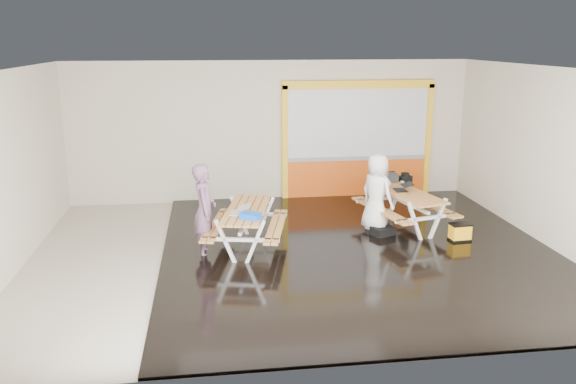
{
  "coord_description": "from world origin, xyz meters",
  "views": [
    {
      "loc": [
        -1.53,
        -10.38,
        4.03
      ],
      "look_at": [
        0.0,
        0.9,
        1.0
      ],
      "focal_mm": 36.29,
      "sensor_mm": 36.0,
      "label": 1
    }
  ],
  "objects": [
    {
      "name": "toolbox",
      "position": [
        2.44,
        2.03,
        0.95
      ],
      "size": [
        0.46,
        0.27,
        0.25
      ],
      "color": "black",
      "rests_on": "picnic_table_right"
    },
    {
      "name": "laptop_right",
      "position": [
        2.54,
        1.26,
        0.9
      ],
      "size": [
        0.39,
        0.35,
        0.16
      ],
      "color": "black",
      "rests_on": "picnic_table_right"
    },
    {
      "name": "person_right",
      "position": [
        1.89,
        1.02,
        0.89
      ],
      "size": [
        0.86,
        0.96,
        1.64
      ],
      "primitive_type": "imported",
      "rotation": [
        0.0,
        0.0,
        2.11
      ],
      "color": "white",
      "rests_on": "deck"
    },
    {
      "name": "person_left",
      "position": [
        -1.68,
        0.23,
        0.88
      ],
      "size": [
        0.45,
        0.67,
        1.8
      ],
      "primitive_type": "imported",
      "rotation": [
        0.0,
        0.0,
        1.55
      ],
      "color": "#77536E",
      "rests_on": "deck"
    },
    {
      "name": "picnic_table_left",
      "position": [
        -0.88,
        0.37,
        0.64
      ],
      "size": [
        1.83,
        2.35,
        0.84
      ],
      "color": "#B67C41",
      "rests_on": "deck"
    },
    {
      "name": "dark_case",
      "position": [
        1.97,
        0.74,
        0.13
      ],
      "size": [
        0.54,
        0.49,
        0.17
      ],
      "primitive_type": "cube",
      "rotation": [
        0.0,
        0.0,
        0.41
      ],
      "color": "black",
      "rests_on": "deck"
    },
    {
      "name": "fluke_bag",
      "position": [
        3.41,
        0.19,
        0.22
      ],
      "size": [
        0.44,
        0.31,
        0.36
      ],
      "color": "black",
      "rests_on": "deck"
    },
    {
      "name": "deck",
      "position": [
        1.25,
        0.0,
        0.03
      ],
      "size": [
        7.5,
        7.98,
        0.05
      ],
      "primitive_type": "cube",
      "color": "black",
      "rests_on": "room"
    },
    {
      "name": "room",
      "position": [
        0.0,
        0.0,
        1.75
      ],
      "size": [
        10.02,
        8.02,
        3.52
      ],
      "color": "#BBB29E",
      "rests_on": "ground"
    },
    {
      "name": "backpack",
      "position": [
        2.89,
        2.14,
        0.78
      ],
      "size": [
        0.32,
        0.25,
        0.49
      ],
      "color": "black",
      "rests_on": "picnic_table_right"
    },
    {
      "name": "blue_pouch",
      "position": [
        -0.85,
        -0.27,
        0.89
      ],
      "size": [
        0.43,
        0.39,
        0.1
      ],
      "primitive_type": "cube",
      "rotation": [
        0.0,
        0.0,
        -0.49
      ],
      "color": "blue",
      "rests_on": "picnic_table_left"
    },
    {
      "name": "laptop_left",
      "position": [
        -1.03,
        0.09,
        0.89
      ],
      "size": [
        0.45,
        0.42,
        0.17
      ],
      "color": "silver",
      "rests_on": "picnic_table_left"
    },
    {
      "name": "picnic_table_right",
      "position": [
        2.56,
        1.15,
        0.65
      ],
      "size": [
        1.91,
        2.41,
        0.85
      ],
      "color": "#B67C41",
      "rests_on": "deck"
    },
    {
      "name": "kiosk",
      "position": [
        2.2,
        3.93,
        1.44
      ],
      "size": [
        3.88,
        0.16,
        3.0
      ],
      "color": "#E45614",
      "rests_on": "room"
    }
  ]
}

